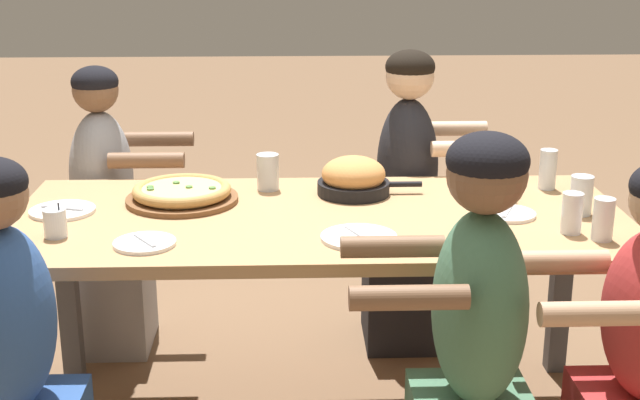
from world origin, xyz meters
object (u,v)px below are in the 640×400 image
Objects in this scene: drinking_glass_g at (268,173)px; diner_far_left at (107,225)px; empty_plate_b at (62,211)px; drinking_glass_a at (572,215)px; empty_plate_a at (145,243)px; diner_near_left at (13,393)px; cocktail_glass_blue at (55,224)px; pizza_board_main at (182,193)px; drinking_glass_c at (581,198)px; empty_plate_c at (359,237)px; drinking_glass_b at (603,222)px; drinking_glass_e at (548,172)px; empty_plate_d at (507,214)px; skillet_bowl at (354,178)px; diner_near_midright at (474,372)px; diner_far_midright at (407,214)px; drinking_glass_d at (498,169)px; drinking_glass_f at (502,181)px.

diner_far_left is (-0.66, 0.37, -0.31)m from drinking_glass_g.
drinking_glass_a is at bearing -9.10° from empty_plate_b.
empty_plate_a is 0.16× the size of diner_near_left.
cocktail_glass_blue is at bearing 2.08° from diner_far_left.
pizza_board_main is 2.95× the size of drinking_glass_c.
drinking_glass_g is 1.19m from diner_near_left.
empty_plate_b is 1.68× the size of drinking_glass_a.
drinking_glass_a reaches higher than empty_plate_c.
drinking_glass_a is at bearing -28.04° from drinking_glass_g.
pizza_board_main is 2.93× the size of drinking_glass_b.
diner_far_left is at bearing 136.33° from empty_plate_c.
drinking_glass_a is at bearing 138.96° from drinking_glass_b.
drinking_glass_e is 0.99m from drinking_glass_g.
drinking_glass_a is at bearing -48.60° from empty_plate_d.
empty_plate_c is 1.79× the size of drinking_glass_c.
diner_far_left is (-0.96, 0.43, -0.31)m from skillet_bowl.
diner_near_left is at bearing 90.00° from diner_near_midright.
diner_near_midright is (0.84, -0.81, -0.25)m from pizza_board_main.
diner_near_left is at bearing -163.83° from drinking_glass_a.
diner_far_midright is 1.32m from diner_near_midright.
drinking_glass_d is 0.12× the size of diner_near_midright.
pizza_board_main is 2.06× the size of empty_plate_a.
empty_plate_c is 0.96m from diner_far_midright.
empty_plate_c is at bearing -143.04° from drinking_glass_f.
diner_near_midright is at bearing 42.60° from diner_far_left.
drinking_glass_d is 0.18m from drinking_glass_e.
diner_far_midright is (-0.47, 0.68, -0.27)m from drinking_glass_c.
drinking_glass_d is at bearing -15.47° from diner_near_midright.
diner_far_midright is (0.83, 0.50, -0.25)m from pizza_board_main.
diner_near_midright is at bearing -125.93° from drinking_glass_c.
diner_far_midright reaches higher than drinking_glass_c.
skillet_bowl is at bearing -176.58° from drinking_glass_e.
empty_plate_a is 0.15× the size of diner_far_midright.
drinking_glass_d is (1.44, 0.45, 0.03)m from cocktail_glass_blue.
drinking_glass_g is 0.11× the size of diner_far_left.
diner_near_left is (-0.29, -0.39, -0.26)m from empty_plate_a.
diner_far_left is (-0.94, 0.90, -0.26)m from empty_plate_c.
skillet_bowl reaches higher than empty_plate_b.
empty_plate_c is at bearing 2.54° from empty_plate_a.
diner_far_left is at bearing -90.00° from diner_far_midright.
drinking_glass_g is at bearing -56.17° from diner_far_midright.
skillet_bowl is 1.09m from diner_far_left.
empty_plate_b is at bearing 134.69° from empty_plate_a.
drinking_glass_d reaches higher than drinking_glass_g.
empty_plate_c is at bearing -92.12° from skillet_bowl.
drinking_glass_g is at bearing 37.24° from cocktail_glass_blue.
drinking_glass_b reaches higher than pizza_board_main.
skillet_bowl is at bearing 151.79° from empty_plate_d.
empty_plate_c is 0.19× the size of diner_far_midright.
diner_near_left reaches higher than drinking_glass_b.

